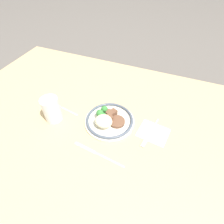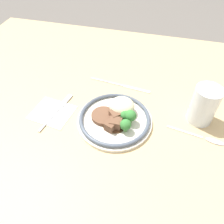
{
  "view_description": "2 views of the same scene",
  "coord_description": "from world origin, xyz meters",
  "px_view_note": "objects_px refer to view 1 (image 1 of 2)",
  "views": [
    {
      "loc": [
        -0.25,
        0.44,
        0.66
      ],
      "look_at": [
        -0.04,
        -0.06,
        0.09
      ],
      "focal_mm": 28.0,
      "sensor_mm": 36.0,
      "label": 1
    },
    {
      "loc": [
        0.06,
        -0.48,
        0.55
      ],
      "look_at": [
        -0.05,
        -0.05,
        0.09
      ],
      "focal_mm": 35.0,
      "sensor_mm": 36.0,
      "label": 2
    }
  ],
  "objects_px": {
    "spoon": "(59,106)",
    "juice_glass": "(52,111)",
    "plate": "(108,120)",
    "knife": "(97,153)",
    "fork": "(149,135)"
  },
  "relations": [
    {
      "from": "plate",
      "to": "fork",
      "type": "relative_size",
      "value": 1.29
    },
    {
      "from": "juice_glass",
      "to": "fork",
      "type": "distance_m",
      "value": 0.45
    },
    {
      "from": "plate",
      "to": "fork",
      "type": "bearing_deg",
      "value": 178.46
    },
    {
      "from": "plate",
      "to": "juice_glass",
      "type": "relative_size",
      "value": 1.92
    },
    {
      "from": "spoon",
      "to": "juice_glass",
      "type": "bearing_deg",
      "value": 117.48
    },
    {
      "from": "juice_glass",
      "to": "spoon",
      "type": "relative_size",
      "value": 0.72
    },
    {
      "from": "fork",
      "to": "knife",
      "type": "height_order",
      "value": "fork"
    },
    {
      "from": "fork",
      "to": "juice_glass",
      "type": "bearing_deg",
      "value": -71.18
    },
    {
      "from": "juice_glass",
      "to": "fork",
      "type": "height_order",
      "value": "juice_glass"
    },
    {
      "from": "fork",
      "to": "plate",
      "type": "bearing_deg",
      "value": -81.48
    },
    {
      "from": "plate",
      "to": "knife",
      "type": "distance_m",
      "value": 0.17
    },
    {
      "from": "spoon",
      "to": "knife",
      "type": "bearing_deg",
      "value": 159.0
    },
    {
      "from": "knife",
      "to": "spoon",
      "type": "relative_size",
      "value": 1.37
    },
    {
      "from": "juice_glass",
      "to": "knife",
      "type": "distance_m",
      "value": 0.29
    },
    {
      "from": "fork",
      "to": "spoon",
      "type": "bearing_deg",
      "value": -81.01
    }
  ]
}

